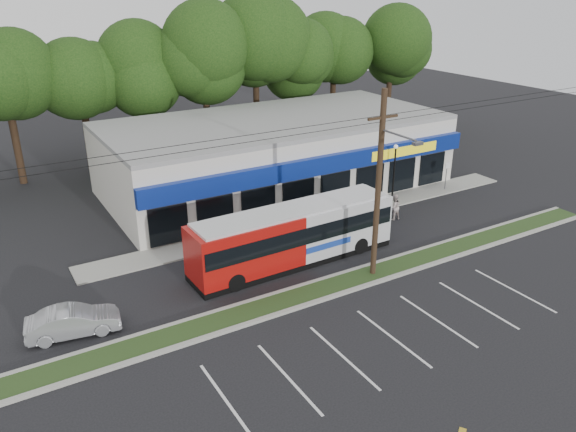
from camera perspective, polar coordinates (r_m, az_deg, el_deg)
The scene contains 15 objects.
ground at distance 28.54m, azimuth 5.10°, elevation -8.27°, with size 120.00×120.00×0.00m, color black.
grass_strip at distance 29.20m, azimuth 3.95°, elevation -7.31°, with size 40.00×1.60×0.12m, color #263917.
curb_south at distance 28.60m, azimuth 4.93°, elevation -8.02°, with size 40.00×0.25×0.14m, color #9E9E93.
curb_north at distance 29.80m, azimuth 3.03°, elevation -6.60°, with size 40.00×0.25×0.14m, color #9E9E93.
sidewalk at distance 37.66m, azimuth 3.35°, elevation -0.10°, with size 32.00×2.20×0.10m, color #9E9E93.
strip_mall at distance 42.57m, azimuth -1.22°, elevation 6.39°, with size 25.00×12.55×5.30m.
utility_pole at distance 28.50m, azimuth 9.04°, elevation 3.53°, with size 50.00×2.77×10.00m.
lamp_post at distance 40.10m, azimuth 10.76°, elevation 4.97°, with size 0.30×0.30×4.25m.
sign_post at distance 43.64m, azimuth 15.83°, elevation 4.42°, with size 0.45×0.10×2.23m.
tree_line at distance 49.67m, azimuth -8.83°, elevation 15.31°, with size 46.76×6.76×11.83m.
metrobus at distance 31.10m, azimuth 0.59°, elevation -1.82°, with size 12.18×2.86×3.26m.
car_dark at distance 37.15m, azimuth 5.79°, elevation 0.82°, with size 2.01×4.98×1.70m, color black.
car_silver at distance 27.18m, azimuth -20.99°, elevation -9.97°, with size 1.40×4.03×1.33m, color #929499.
pedestrian_a at distance 36.17m, azimuth 4.17°, elevation 0.35°, with size 0.66×0.43×1.81m, color silver.
pedestrian_b at distance 37.69m, azimuth 10.73°, elevation 0.91°, with size 0.86×0.67×1.76m, color #BFB0AC.
Camera 1 is at (-14.60, -19.63, 14.70)m, focal length 35.00 mm.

